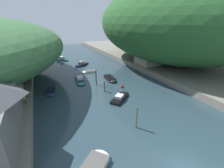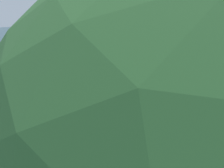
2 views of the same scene
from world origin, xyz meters
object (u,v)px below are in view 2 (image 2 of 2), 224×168
boat_far_right_bank (171,100)px  boat_near_quay (32,88)px  boat_mid_channel (131,70)px  boat_small_dinghy (110,102)px  person_on_quay (99,56)px  boat_navy_launch (162,80)px  channel_buoy_near (142,106)px  boathouse_shed (109,44)px  boat_open_rowboat (203,85)px  waterfront_building (57,40)px

boat_far_right_bank → boat_near_quay: boat_far_right_bank is taller
boat_mid_channel → boat_small_dinghy: boat_small_dinghy is taller
boat_mid_channel → person_on_quay: size_ratio=2.91×
boat_navy_launch → channel_buoy_near: 10.97m
boat_navy_launch → boathouse_shed: bearing=28.9°
boat_far_right_bank → boat_open_rowboat: size_ratio=1.37×
boat_mid_channel → person_on_quay: person_on_quay is taller
waterfront_building → boathouse_shed: 11.95m
boat_open_rowboat → boat_navy_launch: bearing=146.2°
boat_small_dinghy → channel_buoy_near: size_ratio=6.00×
boat_far_right_bank → person_on_quay: person_on_quay is taller
boat_navy_launch → person_on_quay: person_on_quay is taller
boathouse_shed → boat_near_quay: bearing=-59.3°
waterfront_building → boathouse_shed: (0.10, 11.79, -1.96)m
boathouse_shed → boat_far_right_bank: size_ratio=1.46×
waterfront_building → channel_buoy_near: size_ratio=13.93×
boat_far_right_bank → boat_near_quay: bearing=64.2°
boathouse_shed → boat_mid_channel: size_ratio=1.62×
boathouse_shed → boat_mid_channel: bearing=16.8°
boat_far_right_bank → boat_open_rowboat: (-3.09, 8.67, -0.11)m
boat_small_dinghy → channel_buoy_near: boat_small_dinghy is taller
channel_buoy_near → boat_near_quay: bearing=-127.2°
boathouse_shed → person_on_quay: 5.33m
boathouse_shed → boat_small_dinghy: boathouse_shed is taller
boat_small_dinghy → person_on_quay: bearing=-137.8°
waterfront_building → boathouse_shed: bearing=89.5°
waterfront_building → boat_open_rowboat: 31.30m
boat_navy_launch → boat_open_rowboat: boat_navy_launch is taller
boat_far_right_bank → boat_small_dinghy: bearing=79.0°
boathouse_shed → boat_navy_launch: size_ratio=1.29×
boat_far_right_bank → channel_buoy_near: 5.34m
boat_near_quay → channel_buoy_near: size_ratio=4.02×
waterfront_building → boat_small_dinghy: waterfront_building is taller
boat_far_right_bank → boat_small_dinghy: (-2.44, -9.75, -0.00)m
boat_mid_channel → boat_navy_launch: 8.04m
boat_far_right_bank → person_on_quay: 20.16m
boat_navy_launch → boat_near_quay: boat_navy_launch is taller
boat_navy_launch → boat_small_dinghy: bearing=119.9°
boat_open_rowboat → person_on_quay: 22.20m
boathouse_shed → channel_buoy_near: bearing=-5.1°
boat_open_rowboat → channel_buoy_near: 14.42m
waterfront_building → boat_small_dinghy: (20.30, 5.30, -5.43)m
boat_far_right_bank → boat_open_rowboat: 9.20m
waterfront_building → person_on_quay: bearing=64.9°
boat_far_right_bank → boat_navy_launch: bearing=-15.9°
boat_far_right_bank → channel_buoy_near: (0.40, -5.33, 0.03)m
boathouse_shed → channel_buoy_near: (23.04, -2.06, -3.44)m
boathouse_shed → channel_buoy_near: size_ratio=8.20×
boat_far_right_bank → person_on_quay: (-18.87, -6.79, 2.14)m
waterfront_building → channel_buoy_near: bearing=22.8°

